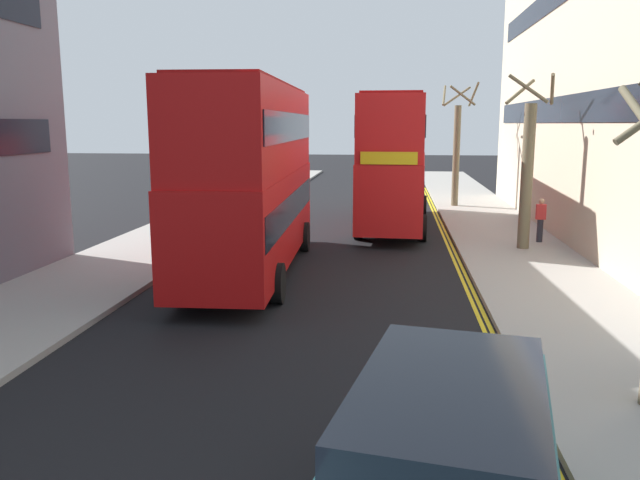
{
  "coord_description": "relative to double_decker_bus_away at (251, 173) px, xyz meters",
  "views": [
    {
      "loc": [
        2.19,
        -3.54,
        4.49
      ],
      "look_at": [
        0.5,
        11.0,
        1.8
      ],
      "focal_mm": 35.67,
      "sensor_mm": 36.0,
      "label": 1
    }
  ],
  "objects": [
    {
      "name": "sidewalk_right",
      "position": [
        8.54,
        0.91,
        -2.96
      ],
      "size": [
        4.0,
        80.0,
        0.14
      ],
      "primitive_type": "cube",
      "color": "#9E9991",
      "rests_on": "ground"
    },
    {
      "name": "street_tree_near",
      "position": [
        8.83,
        4.15,
        -0.16
      ],
      "size": [
        1.73,
        1.77,
        5.98
      ],
      "color": "#6B6047",
      "rests_on": "sidewalk_right"
    },
    {
      "name": "kerb_line_outer",
      "position": [
        6.44,
        -1.09,
        -3.03
      ],
      "size": [
        0.1,
        56.0,
        0.01
      ],
      "primitive_type": "cube",
      "color": "yellow",
      "rests_on": "ground"
    },
    {
      "name": "street_tree_far",
      "position": [
        7.52,
        16.0,
        0.16
      ],
      "size": [
        1.86,
        1.82,
        6.45
      ],
      "color": "#6B6047",
      "rests_on": "sidewalk_right"
    },
    {
      "name": "sidewalk_left",
      "position": [
        -4.46,
        0.91,
        -2.96
      ],
      "size": [
        4.0,
        80.0,
        0.14
      ],
      "primitive_type": "cube",
      "color": "#9E9991",
      "rests_on": "ground"
    },
    {
      "name": "pedestrian_far",
      "position": [
        9.68,
        5.47,
        -2.04
      ],
      "size": [
        0.34,
        0.22,
        1.62
      ],
      "color": "#2D2D38",
      "rests_on": "sidewalk_right"
    },
    {
      "name": "kerb_line_inner",
      "position": [
        6.28,
        -1.09,
        -3.03
      ],
      "size": [
        0.1,
        56.0,
        0.01
      ],
      "primitive_type": "cube",
      "color": "yellow",
      "rests_on": "ground"
    },
    {
      "name": "double_decker_bus_oncoming",
      "position": [
        4.29,
        9.28,
        0.0
      ],
      "size": [
        3.15,
        10.9,
        5.64
      ],
      "color": "red",
      "rests_on": "ground"
    },
    {
      "name": "double_decker_bus_away",
      "position": [
        0.0,
        0.0,
        0.0
      ],
      "size": [
        3.09,
        10.89,
        5.64
      ],
      "color": "#B20F0F",
      "rests_on": "ground"
    }
  ]
}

